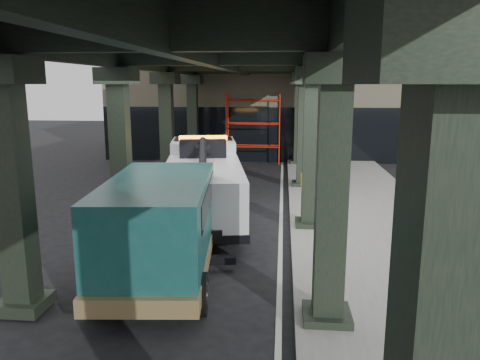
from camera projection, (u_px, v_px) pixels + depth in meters
The scene contains 8 objects.
ground at pixel (219, 249), 13.02m from camera, with size 90.00×90.00×0.00m, color black.
sidewalk at pixel (371, 229), 14.55m from camera, with size 5.00×40.00×0.15m, color gray.
lane_stripe at pixel (281, 229), 14.82m from camera, with size 0.12×38.00×0.01m, color silver.
viaduct at pixel (213, 51), 13.91m from camera, with size 7.40×32.00×6.40m.
building at pixel (288, 92), 31.55m from camera, with size 22.00×10.00×8.00m, color #C6B793.
scaffolding at pixel (253, 127), 26.88m from camera, with size 3.08×0.88×4.00m.
tow_truck at pixel (203, 179), 15.93m from camera, with size 3.56×8.63×2.75m.
towed_van at pixel (162, 224), 10.92m from camera, with size 2.84×6.15×2.42m.
Camera 1 is at (1.72, -12.27, 4.50)m, focal length 35.00 mm.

